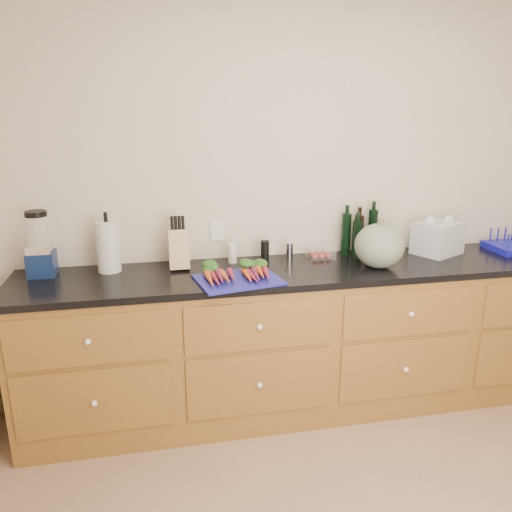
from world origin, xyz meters
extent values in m
cube|color=beige|center=(0.00, 1.62, 1.30)|extent=(4.10, 0.05, 2.60)
cube|color=brown|center=(0.00, 1.30, 0.45)|extent=(3.60, 0.60, 0.90)
cube|color=brown|center=(-1.35, 0.99, 0.72)|extent=(0.82, 0.01, 0.28)
sphere|color=white|center=(-1.35, 0.98, 0.72)|extent=(0.03, 0.03, 0.03)
cube|color=brown|center=(-1.35, 0.99, 0.36)|extent=(0.82, 0.01, 0.38)
sphere|color=white|center=(-1.35, 0.98, 0.36)|extent=(0.03, 0.03, 0.03)
cube|color=brown|center=(-0.45, 0.99, 0.72)|extent=(0.82, 0.01, 0.28)
sphere|color=white|center=(-0.45, 0.98, 0.72)|extent=(0.03, 0.03, 0.03)
cube|color=brown|center=(-0.45, 0.99, 0.36)|extent=(0.82, 0.01, 0.38)
sphere|color=white|center=(-0.45, 0.98, 0.36)|extent=(0.03, 0.03, 0.03)
cube|color=brown|center=(0.45, 0.99, 0.72)|extent=(0.82, 0.01, 0.28)
sphere|color=white|center=(0.45, 0.98, 0.72)|extent=(0.03, 0.03, 0.03)
cube|color=brown|center=(0.45, 0.99, 0.36)|extent=(0.82, 0.01, 0.38)
sphere|color=white|center=(0.45, 0.98, 0.36)|extent=(0.03, 0.03, 0.03)
cube|color=black|center=(0.00, 1.30, 0.92)|extent=(3.64, 0.62, 0.04)
cube|color=#1C1D94|center=(-0.54, 1.14, 0.95)|extent=(0.51, 0.42, 0.01)
cone|color=#E35B1A|center=(-0.70, 1.12, 0.97)|extent=(0.04, 0.19, 0.04)
cone|color=#9B213C|center=(-0.67, 1.12, 0.97)|extent=(0.04, 0.19, 0.04)
cone|color=maroon|center=(-0.64, 1.12, 0.97)|extent=(0.04, 0.19, 0.04)
cone|color=#E35B1A|center=(-0.61, 1.12, 0.97)|extent=(0.04, 0.19, 0.04)
cone|color=#9B213C|center=(-0.58, 1.12, 0.97)|extent=(0.04, 0.19, 0.04)
ellipsoid|color=#214617|center=(-0.64, 1.26, 0.98)|extent=(0.19, 0.11, 0.06)
cone|color=#E35B1A|center=(-0.50, 1.12, 0.97)|extent=(0.04, 0.19, 0.04)
cone|color=#9B213C|center=(-0.47, 1.12, 0.97)|extent=(0.04, 0.19, 0.04)
cone|color=maroon|center=(-0.44, 1.12, 0.97)|extent=(0.04, 0.19, 0.04)
cone|color=#E35B1A|center=(-0.41, 1.12, 0.97)|extent=(0.04, 0.19, 0.04)
cone|color=#9B213C|center=(-0.38, 1.12, 0.97)|extent=(0.04, 0.19, 0.04)
ellipsoid|color=#214617|center=(-0.44, 1.26, 0.98)|extent=(0.19, 0.11, 0.06)
ellipsoid|color=slate|center=(0.34, 1.22, 1.07)|extent=(0.30, 0.30, 0.27)
cube|color=#10224B|center=(-1.63, 1.46, 1.01)|extent=(0.15, 0.15, 0.14)
cube|color=silver|center=(-1.63, 1.43, 1.10)|extent=(0.13, 0.09, 0.04)
cylinder|color=white|center=(-1.63, 1.46, 1.19)|extent=(0.11, 0.11, 0.19)
cylinder|color=black|center=(-1.63, 1.46, 1.30)|extent=(0.12, 0.12, 0.03)
cylinder|color=silver|center=(-1.26, 1.46, 1.09)|extent=(0.13, 0.13, 0.30)
cube|color=tan|center=(-0.85, 1.44, 1.06)|extent=(0.12, 0.12, 0.24)
cylinder|color=white|center=(-0.52, 1.48, 1.00)|extent=(0.05, 0.05, 0.12)
cylinder|color=black|center=(-0.31, 1.48, 1.01)|extent=(0.05, 0.05, 0.13)
cylinder|color=silver|center=(-0.15, 1.48, 0.99)|extent=(0.05, 0.05, 0.11)
cube|color=white|center=(0.05, 1.47, 0.98)|extent=(0.17, 0.13, 0.08)
cylinder|color=black|center=(0.24, 1.52, 1.08)|extent=(0.06, 0.06, 0.27)
cylinder|color=black|center=(0.33, 1.53, 1.07)|extent=(0.06, 0.06, 0.26)
cylinder|color=black|center=(0.42, 1.52, 1.09)|extent=(0.06, 0.06, 0.29)
cylinder|color=black|center=(0.30, 1.47, 1.06)|extent=(0.06, 0.06, 0.24)
camera|label=1|loc=(-0.97, -1.47, 1.87)|focal=35.00mm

